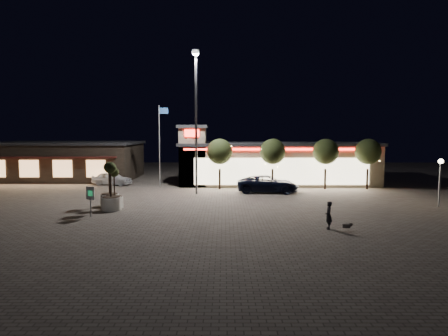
{
  "coord_description": "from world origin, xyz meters",
  "views": [
    {
      "loc": [
        4.42,
        -26.56,
        5.36
      ],
      "look_at": [
        4.41,
        6.0,
        2.46
      ],
      "focal_mm": 32.0,
      "sensor_mm": 36.0,
      "label": 1
    }
  ],
  "objects_px": {
    "pedestrian": "(329,215)",
    "planter_left": "(110,193)",
    "valet_sign": "(90,196)",
    "white_sedan": "(112,178)",
    "planter_mid": "(115,195)",
    "pickup_truck": "(268,184)"
  },
  "relations": [
    {
      "from": "planter_left",
      "to": "planter_mid",
      "type": "distance_m",
      "value": 0.85
    },
    {
      "from": "pedestrian",
      "to": "pickup_truck",
      "type": "bearing_deg",
      "value": -168.17
    },
    {
      "from": "pedestrian",
      "to": "planter_left",
      "type": "xyz_separation_m",
      "value": [
        -14.17,
        6.95,
        0.23
      ]
    },
    {
      "from": "valet_sign",
      "to": "white_sedan",
      "type": "bearing_deg",
      "value": 100.96
    },
    {
      "from": "pickup_truck",
      "to": "planter_mid",
      "type": "xyz_separation_m",
      "value": [
        -11.75,
        -7.36,
        0.13
      ]
    },
    {
      "from": "pickup_truck",
      "to": "valet_sign",
      "type": "bearing_deg",
      "value": 135.39
    },
    {
      "from": "pedestrian",
      "to": "planter_left",
      "type": "distance_m",
      "value": 15.78
    },
    {
      "from": "planter_left",
      "to": "pickup_truck",
      "type": "bearing_deg",
      "value": 28.63
    },
    {
      "from": "white_sedan",
      "to": "planter_mid",
      "type": "distance_m",
      "value": 12.98
    },
    {
      "from": "pedestrian",
      "to": "valet_sign",
      "type": "relative_size",
      "value": 0.79
    },
    {
      "from": "pickup_truck",
      "to": "white_sedan",
      "type": "relative_size",
      "value": 1.35
    },
    {
      "from": "planter_left",
      "to": "valet_sign",
      "type": "distance_m",
      "value": 3.8
    },
    {
      "from": "planter_mid",
      "to": "pedestrian",
      "type": "bearing_deg",
      "value": -24.8
    },
    {
      "from": "pedestrian",
      "to": "valet_sign",
      "type": "xyz_separation_m",
      "value": [
        -14.29,
        3.17,
        0.59
      ]
    },
    {
      "from": "pedestrian",
      "to": "planter_mid",
      "type": "distance_m",
      "value": 15.01
    },
    {
      "from": "planter_mid",
      "to": "valet_sign",
      "type": "relative_size",
      "value": 1.49
    },
    {
      "from": "pickup_truck",
      "to": "pedestrian",
      "type": "distance_m",
      "value": 13.78
    },
    {
      "from": "pedestrian",
      "to": "planter_mid",
      "type": "relative_size",
      "value": 0.53
    },
    {
      "from": "pedestrian",
      "to": "planter_left",
      "type": "bearing_deg",
      "value": -112.13
    },
    {
      "from": "pedestrian",
      "to": "planter_mid",
      "type": "bearing_deg",
      "value": -110.8
    },
    {
      "from": "white_sedan",
      "to": "valet_sign",
      "type": "height_order",
      "value": "valet_sign"
    },
    {
      "from": "planter_left",
      "to": "valet_sign",
      "type": "relative_size",
      "value": 1.66
    }
  ]
}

